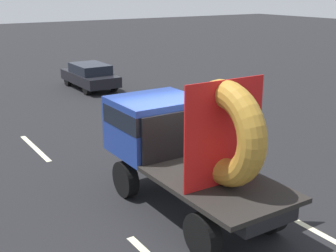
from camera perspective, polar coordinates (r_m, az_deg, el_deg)
name	(u,v)px	position (r m, az deg, el deg)	size (l,w,h in m)	color
ground_plane	(182,197)	(11.06, 1.85, -9.05)	(120.00, 120.00, 0.00)	black
flatbed_truck	(179,139)	(10.18, 1.37, -1.72)	(2.02, 4.92, 3.23)	black
distant_sedan	(90,75)	(23.09, -9.87, 6.35)	(1.66, 3.86, 1.26)	black
lane_dash_left_far	(35,148)	(14.93, -16.51, -2.68)	(2.80, 0.16, 0.01)	beige
lane_dash_right_near	(309,227)	(10.23, 17.43, -12.17)	(2.61, 0.16, 0.01)	beige
lane_dash_right_far	(137,135)	(15.61, -3.93, -1.13)	(2.30, 0.16, 0.01)	beige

